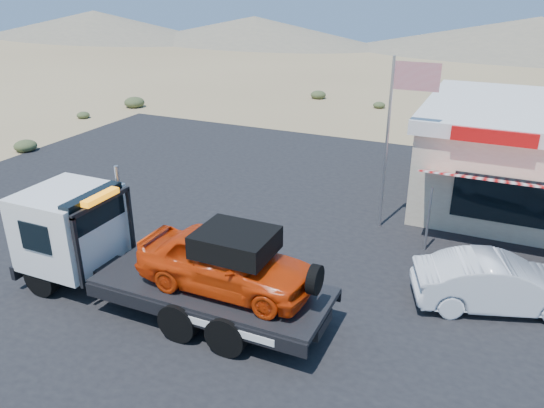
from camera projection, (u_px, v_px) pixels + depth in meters
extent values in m
plane|color=#8F7751|center=(203.00, 255.00, 17.22)|extent=(120.00, 120.00, 0.00)
cube|color=black|center=(295.00, 229.00, 18.97)|extent=(32.00, 24.00, 0.02)
cylinder|color=black|center=(41.00, 279.00, 14.84)|extent=(1.03, 0.31, 1.03)
cylinder|color=black|center=(92.00, 247.00, 16.57)|extent=(1.03, 0.31, 1.03)
cylinder|color=black|center=(181.00, 319.00, 13.09)|extent=(1.03, 0.57, 1.03)
cylinder|color=black|center=(222.00, 279.00, 14.82)|extent=(1.03, 0.57, 1.03)
cylinder|color=black|center=(229.00, 333.00, 12.58)|extent=(1.03, 0.57, 1.03)
cylinder|color=black|center=(265.00, 290.00, 14.31)|extent=(1.03, 0.57, 1.03)
cube|color=black|center=(176.00, 286.00, 14.20)|extent=(8.45, 1.03, 0.31)
cube|color=white|center=(70.00, 227.00, 15.10)|extent=(2.27, 2.42, 2.16)
cube|color=black|center=(93.00, 209.00, 14.45)|extent=(0.36, 2.06, 0.93)
cube|color=black|center=(106.00, 237.00, 14.64)|extent=(0.10, 2.27, 2.06)
cube|color=orange|center=(100.00, 197.00, 14.17)|extent=(0.26, 1.24, 0.15)
cube|color=black|center=(212.00, 286.00, 13.66)|extent=(6.18, 2.37, 0.15)
imported|color=red|center=(225.00, 261.00, 13.17)|extent=(4.54, 1.83, 1.55)
cube|color=black|center=(235.00, 242.00, 12.82)|extent=(1.85, 1.55, 0.57)
imported|color=silver|center=(499.00, 283.00, 14.21)|extent=(4.72, 2.90, 1.47)
cube|color=red|center=(494.00, 137.00, 16.72)|extent=(2.60, 0.12, 0.45)
cylinder|color=#99999E|center=(428.00, 220.00, 17.08)|extent=(0.08, 0.08, 2.20)
cylinder|color=#99999E|center=(386.00, 146.00, 18.02)|extent=(0.10, 0.10, 6.00)
cube|color=#B20C14|center=(416.00, 76.00, 16.79)|extent=(1.50, 0.02, 0.90)
ellipsoid|color=#354525|center=(25.00, 145.00, 27.44)|extent=(1.15, 1.15, 0.62)
ellipsoid|color=#354525|center=(83.00, 115.00, 33.89)|extent=(0.81, 0.81, 0.44)
ellipsoid|color=#354525|center=(134.00, 102.00, 36.72)|extent=(1.38, 1.38, 0.74)
ellipsoid|color=#354525|center=(318.00, 94.00, 39.37)|extent=(1.13, 1.13, 0.61)
ellipsoid|color=#354525|center=(379.00, 105.00, 36.52)|extent=(0.83, 0.83, 0.44)
cone|color=#726B59|center=(254.00, 30.00, 72.05)|extent=(36.00, 36.00, 3.50)
cone|color=#726B59|center=(538.00, 36.00, 61.19)|extent=(44.00, 44.00, 4.20)
cone|color=#726B59|center=(95.00, 24.00, 78.94)|extent=(40.00, 40.00, 3.80)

